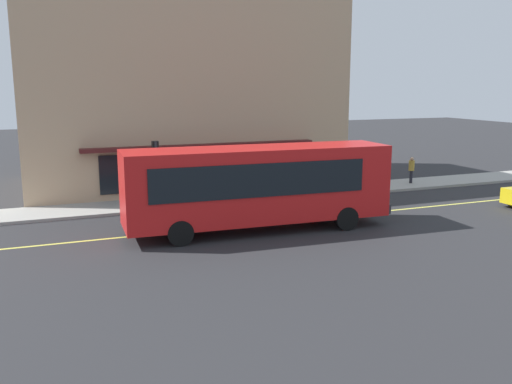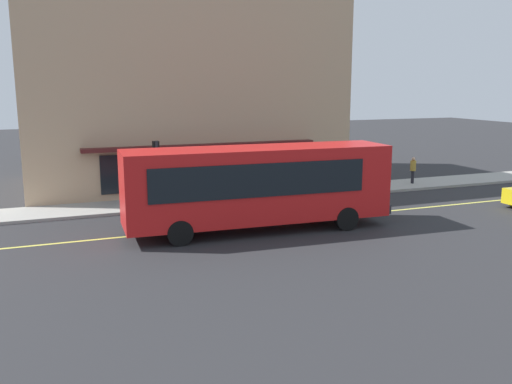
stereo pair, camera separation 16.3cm
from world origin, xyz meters
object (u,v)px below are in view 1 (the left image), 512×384
object	(u,v)px
traffic_light	(156,158)
car_navy	(253,196)
pedestrian_mid_block	(411,168)
pedestrian_near_storefront	(284,173)
bus	(259,184)

from	to	relation	value
traffic_light	car_navy	size ratio (longest dim) A/B	0.74
pedestrian_mid_block	pedestrian_near_storefront	bearing A→B (deg)	175.70
bus	car_navy	size ratio (longest dim) A/B	2.59
pedestrian_mid_block	car_navy	bearing A→B (deg)	-166.20
car_navy	pedestrian_mid_block	bearing A→B (deg)	13.80
traffic_light	pedestrian_mid_block	bearing A→B (deg)	2.94
pedestrian_near_storefront	bus	bearing A→B (deg)	-121.88
traffic_light	pedestrian_near_storefront	distance (m)	7.68
bus	pedestrian_near_storefront	distance (m)	8.13
car_navy	pedestrian_mid_block	world-z (taller)	pedestrian_mid_block
bus	pedestrian_mid_block	world-z (taller)	bus
traffic_light	car_navy	distance (m)	5.01
bus	pedestrian_near_storefront	world-z (taller)	bus
bus	traffic_light	xyz separation A→B (m)	(-3.15, 5.45, 0.55)
car_navy	pedestrian_near_storefront	bearing A→B (deg)	46.85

